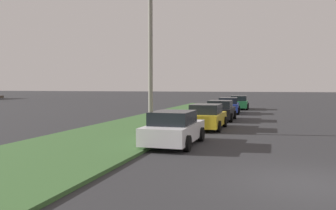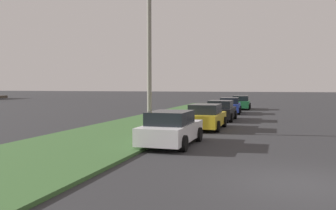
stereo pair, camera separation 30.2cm
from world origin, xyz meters
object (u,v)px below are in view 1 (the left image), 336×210
parked_car_white (174,129)px  parked_car_green (239,103)px  parked_car_black (221,111)px  streetlight (157,51)px  parked_car_yellow (207,117)px  parked_car_blue (228,106)px

parked_car_white → parked_car_green: same height
parked_car_black → streetlight: 9.20m
parked_car_green → streetlight: streetlight is taller
parked_car_white → parked_car_green: (24.89, -0.78, 0.00)m
parked_car_white → parked_car_green: bearing=-0.9°
parked_car_white → parked_car_black: 11.76m
parked_car_black → parked_car_white: bearing=178.0°
parked_car_black → parked_car_green: size_ratio=0.99×
parked_car_white → parked_car_yellow: (6.09, -0.38, 0.00)m
parked_car_yellow → parked_car_black: size_ratio=1.00×
parked_car_blue → streetlight: streetlight is taller
parked_car_white → parked_car_yellow: 6.10m
parked_car_green → streetlight: bearing=171.3°
parked_car_black → parked_car_green: (13.14, -0.32, 0.00)m
parked_car_yellow → parked_car_blue: (12.43, 0.06, 0.00)m
parked_car_green → parked_car_white: bearing=176.7°
parked_car_white → parked_car_yellow: size_ratio=1.00×
parked_car_black → parked_car_green: bearing=-1.1°
parked_car_white → parked_car_blue: same height
parked_car_black → streetlight: streetlight is taller
parked_car_green → parked_car_black: bearing=177.1°
parked_car_black → parked_car_yellow: bearing=179.4°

